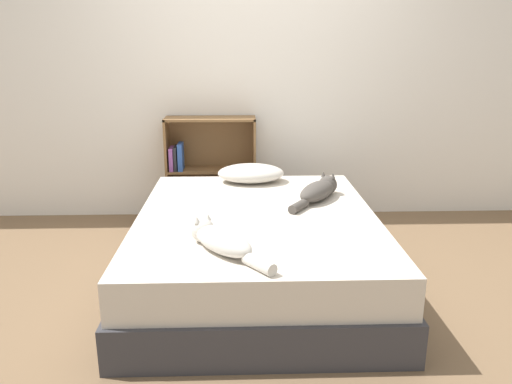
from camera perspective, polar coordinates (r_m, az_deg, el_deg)
name	(u,v)px	position (r m, az deg, el deg)	size (l,w,h in m)	color
ground_plane	(257,281)	(3.30, 0.08, -10.16)	(8.00, 8.00, 0.00)	brown
wall_back	(251,73)	(4.35, -0.56, 13.46)	(8.00, 0.06, 2.50)	white
bed	(257,249)	(3.21, 0.09, -6.50)	(1.52, 1.92, 0.46)	#333338
pillow	(251,173)	(3.83, -0.59, 2.17)	(0.51, 0.34, 0.14)	beige
cat_light	(221,240)	(2.56, -4.04, -5.49)	(0.46, 0.53, 0.15)	beige
cat_dark	(319,190)	(3.43, 7.17, 0.18)	(0.41, 0.53, 0.15)	#47423D
bookshelf	(209,167)	(4.35, -5.41, 2.82)	(0.76, 0.26, 0.90)	brown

